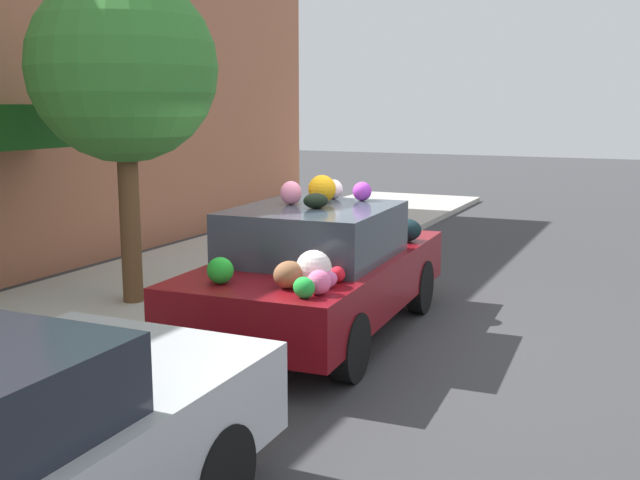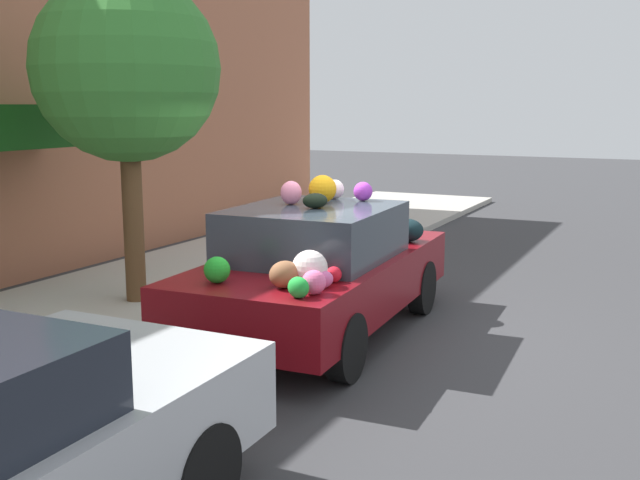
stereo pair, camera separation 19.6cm
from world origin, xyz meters
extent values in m
plane|color=#38383A|center=(0.00, 0.00, 0.00)|extent=(60.00, 60.00, 0.00)
cube|color=#B2ADA3|center=(0.00, 2.70, 0.06)|extent=(24.00, 3.20, 0.11)
cylinder|color=brown|center=(-0.10, 2.49, 1.11)|extent=(0.24, 0.24, 1.99)
sphere|color=#388433|center=(-0.10, 2.49, 2.86)|extent=(2.16, 2.16, 2.16)
cylinder|color=gold|center=(1.85, 1.60, 0.39)|extent=(0.20, 0.20, 0.55)
sphere|color=gold|center=(1.85, 1.60, 0.72)|extent=(0.18, 0.18, 0.18)
cube|color=maroon|center=(0.00, 0.06, 0.59)|extent=(4.00, 1.91, 0.55)
cube|color=#333D47|center=(-0.16, 0.05, 1.14)|extent=(1.84, 1.60, 0.53)
cylinder|color=black|center=(1.17, 0.90, 0.32)|extent=(0.64, 0.21, 0.63)
cylinder|color=black|center=(1.25, -0.67, 0.32)|extent=(0.64, 0.21, 0.63)
cylinder|color=black|center=(-1.25, 0.78, 0.32)|extent=(0.64, 0.21, 0.63)
cylinder|color=black|center=(-1.17, -0.79, 0.32)|extent=(0.64, 0.21, 0.63)
ellipsoid|color=pink|center=(-0.09, 0.35, 1.53)|extent=(0.30, 0.30, 0.25)
sphere|color=pink|center=(-1.54, -0.65, 0.97)|extent=(0.23, 0.23, 0.21)
ellipsoid|color=pink|center=(-1.31, -0.62, 0.95)|extent=(0.24, 0.22, 0.15)
sphere|color=orange|center=(0.19, 0.12, 1.55)|extent=(0.33, 0.33, 0.30)
ellipsoid|color=red|center=(-1.24, 0.54, 0.93)|extent=(0.15, 0.19, 0.11)
ellipsoid|color=white|center=(-1.12, -0.16, 0.93)|extent=(0.21, 0.21, 0.12)
ellipsoid|color=green|center=(1.72, 0.49, 0.92)|extent=(0.15, 0.14, 0.10)
sphere|color=red|center=(1.01, 0.57, 1.03)|extent=(0.37, 0.37, 0.32)
ellipsoid|color=pink|center=(0.81, 0.25, 0.98)|extent=(0.26, 0.27, 0.22)
ellipsoid|color=black|center=(-0.24, -0.01, 1.48)|extent=(0.34, 0.32, 0.15)
ellipsoid|color=black|center=(1.16, -0.50, 1.00)|extent=(0.38, 0.40, 0.27)
sphere|color=green|center=(-1.56, 0.31, 0.99)|extent=(0.33, 0.33, 0.24)
sphere|color=white|center=(-1.28, -0.48, 1.03)|extent=(0.44, 0.44, 0.32)
sphere|color=purple|center=(0.53, -0.21, 1.51)|extent=(0.27, 0.27, 0.21)
sphere|color=white|center=(0.56, 0.15, 1.51)|extent=(0.26, 0.26, 0.22)
sphere|color=red|center=(-1.07, -0.61, 0.94)|extent=(0.19, 0.19, 0.14)
sphere|color=white|center=(1.62, 0.26, 1.02)|extent=(0.32, 0.32, 0.29)
ellipsoid|color=brown|center=(-1.45, -0.32, 0.99)|extent=(0.33, 0.29, 0.24)
ellipsoid|color=green|center=(-1.71, -0.59, 0.96)|extent=(0.19, 0.23, 0.18)
cylinder|color=black|center=(-3.67, -0.99, 0.31)|extent=(0.63, 0.19, 0.63)
camera|label=1|loc=(-7.07, -3.24, 2.44)|focal=42.00mm
camera|label=2|loc=(-6.99, -3.42, 2.44)|focal=42.00mm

